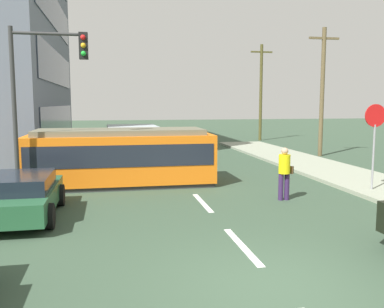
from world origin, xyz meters
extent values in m
plane|color=#354B38|center=(0.00, 10.00, 0.00)|extent=(120.00, 120.00, 0.00)
cube|color=silver|center=(0.00, 2.00, 0.01)|extent=(0.16, 2.40, 0.01)
cube|color=silver|center=(0.00, 6.00, 0.01)|extent=(0.16, 2.40, 0.01)
cube|color=silver|center=(0.00, 15.41, 0.01)|extent=(0.16, 2.40, 0.01)
cube|color=silver|center=(0.00, 21.41, 0.01)|extent=(0.16, 2.40, 0.01)
cube|color=#2D3847|center=(-5.82, 20.17, 1.92)|extent=(0.06, 13.95, 1.92)
cube|color=#2D3847|center=(-5.82, 20.17, 5.12)|extent=(0.06, 13.95, 1.92)
cube|color=#2D3847|center=(-5.82, 20.17, 8.32)|extent=(0.06, 13.95, 1.92)
cube|color=orange|center=(-2.39, 9.41, 1.02)|extent=(6.80, 2.51, 1.75)
cube|color=#2D2D2D|center=(-2.39, 9.41, 0.07)|extent=(6.66, 2.38, 0.15)
cube|color=#676550|center=(-2.39, 9.41, 2.00)|extent=(6.12, 2.13, 0.20)
cube|color=#1E232D|center=(-2.39, 9.41, 1.23)|extent=(6.52, 2.55, 0.77)
cube|color=#A9B6BA|center=(-1.65, 14.48, 1.10)|extent=(2.64, 5.23, 1.60)
cube|color=black|center=(-1.58, 11.94, 1.34)|extent=(2.25, 0.18, 0.96)
cube|color=black|center=(-1.65, 14.48, 1.39)|extent=(2.66, 4.46, 0.64)
cylinder|color=black|center=(-1.60, 12.82, 0.45)|extent=(2.57, 0.97, 0.90)
cylinder|color=black|center=(-1.69, 16.13, 0.45)|extent=(2.57, 0.97, 0.90)
cylinder|color=#35204A|center=(2.51, 5.90, 0.42)|extent=(0.16, 0.16, 0.85)
cylinder|color=#35204A|center=(2.71, 5.90, 0.42)|extent=(0.16, 0.16, 0.85)
cylinder|color=yellow|center=(2.61, 5.90, 1.15)|extent=(0.36, 0.36, 0.60)
sphere|color=tan|center=(2.61, 5.90, 1.56)|extent=(0.22, 0.22, 0.22)
cube|color=#4B351E|center=(2.83, 5.95, 0.95)|extent=(0.21, 0.21, 0.24)
cube|color=#275A37|center=(-5.14, 5.26, 0.52)|extent=(1.83, 4.03, 0.55)
cube|color=black|center=(-5.14, 5.11, 0.99)|extent=(1.67, 2.22, 0.40)
cylinder|color=black|center=(-4.26, 6.48, 0.32)|extent=(0.23, 0.64, 0.64)
cylinder|color=black|center=(-4.23, 4.06, 0.32)|extent=(0.23, 0.64, 0.64)
cylinder|color=gray|center=(5.94, 6.26, 1.24)|extent=(0.07, 0.07, 2.20)
cylinder|color=red|center=(5.94, 6.26, 2.64)|extent=(0.76, 0.04, 0.76)
cylinder|color=#333333|center=(-5.71, 7.79, 2.71)|extent=(0.14, 0.14, 5.42)
cylinder|color=#333333|center=(-4.62, 7.79, 5.22)|extent=(2.18, 0.10, 0.10)
cube|color=black|center=(-3.53, 7.79, 4.87)|extent=(0.28, 0.24, 0.84)
sphere|color=red|center=(-3.53, 7.66, 5.12)|extent=(0.16, 0.16, 0.16)
sphere|color=gold|center=(-3.53, 7.66, 4.87)|extent=(0.16, 0.16, 0.16)
sphere|color=green|center=(-3.53, 7.66, 4.62)|extent=(0.16, 0.16, 0.16)
cylinder|color=brown|center=(9.15, 15.97, 3.64)|extent=(0.24, 0.24, 7.27)
cube|color=brown|center=(9.15, 15.97, 6.67)|extent=(1.80, 0.12, 0.12)
cylinder|color=#4F4922|center=(9.27, 26.36, 3.87)|extent=(0.24, 0.24, 7.74)
cube|color=#4F4922|center=(9.27, 26.36, 7.14)|extent=(1.80, 0.12, 0.12)
camera|label=1|loc=(-2.69, -6.31, 3.05)|focal=39.13mm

